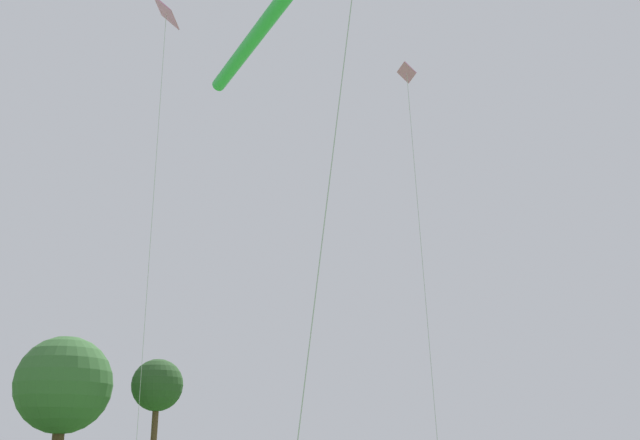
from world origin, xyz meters
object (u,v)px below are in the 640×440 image
at_px(small_kite_triangle_green, 410,108).
at_px(tree_shrub_far, 64,385).
at_px(tree_oak_right, 157,386).
at_px(small_kite_stunt_black, 165,32).

distance_m(small_kite_triangle_green, tree_shrub_far, 41.36).
xyz_separation_m(small_kite_triangle_green, tree_oak_right, (5.93, 38.75, -6.84)).
relative_size(small_kite_stunt_black, small_kite_triangle_green, 1.19).
bearing_deg(tree_shrub_far, small_kite_stunt_black, -100.46).
bearing_deg(small_kite_stunt_black, tree_shrub_far, 126.97).
xyz_separation_m(small_kite_stunt_black, small_kite_triangle_green, (7.39, -5.53, -3.52)).
distance_m(small_kite_stunt_black, tree_oak_right, 37.26).
bearing_deg(tree_shrub_far, tree_oak_right, -16.46).
distance_m(tree_oak_right, tree_shrub_far, 7.10).
bearing_deg(tree_oak_right, tree_shrub_far, 163.54).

